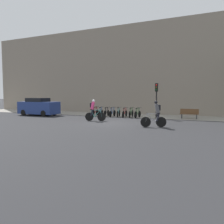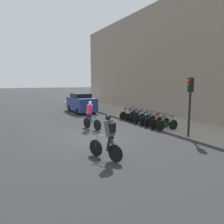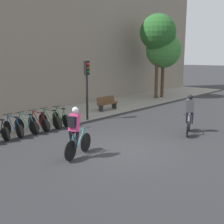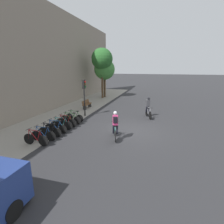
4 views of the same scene
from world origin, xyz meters
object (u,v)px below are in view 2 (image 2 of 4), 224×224
object	(u,v)px
cyclist_pink	(90,114)
parked_bike_3	(142,118)
parked_bike_4	(148,119)
parked_bike_6	(160,122)
parked_bike_1	(133,116)
parked_bike_5	(154,121)
traffic_light_pole	(190,96)
cyclist_grey	(108,136)
parked_bike_7	(167,124)
parked_car	(81,103)
parked_bike_2	(137,117)
parked_bike_0	(128,114)

from	to	relation	value
cyclist_pink	parked_bike_3	bearing A→B (deg)	90.62
parked_bike_4	parked_bike_6	distance (m)	1.31
parked_bike_1	parked_bike_3	size ratio (longest dim) A/B	0.93
parked_bike_5	traffic_light_pole	xyz separation A→B (m)	(3.11, -0.08, 1.87)
cyclist_grey	parked_bike_7	xyz separation A→B (m)	(-2.96, 5.57, -0.56)
parked_car	cyclist_pink	bearing A→B (deg)	-15.56
cyclist_pink	parked_bike_2	bearing A→B (deg)	99.72
parked_bike_0	parked_bike_1	world-z (taller)	parked_bike_0
cyclist_pink	parked_bike_7	xyz separation A→B (m)	(2.58, 4.09, -0.56)
cyclist_pink	parked_bike_5	xyz separation A→B (m)	(1.27, 4.09, -0.56)
cyclist_grey	parked_bike_4	size ratio (longest dim) A/B	1.12
parked_bike_0	parked_car	size ratio (longest dim) A/B	0.37
parked_bike_0	parked_bike_3	distance (m)	1.97
traffic_light_pole	cyclist_pink	bearing A→B (deg)	-137.56
cyclist_pink	parked_bike_0	xyz separation A→B (m)	(-2.01, 4.09, -0.55)
parked_bike_0	parked_bike_7	size ratio (longest dim) A/B	1.01
cyclist_grey	parked_bike_3	distance (m)	7.91
parked_bike_3	parked_bike_7	xyz separation A→B (m)	(2.62, 0.00, 0.00)
cyclist_grey	parked_bike_2	distance (m)	8.39
parked_bike_3	parked_bike_4	xyz separation A→B (m)	(0.66, 0.00, 0.00)
parked_bike_1	parked_bike_3	distance (m)	1.31
parked_bike_3	traffic_light_pole	xyz separation A→B (m)	(4.42, -0.08, 1.87)
parked_bike_6	traffic_light_pole	xyz separation A→B (m)	(2.45, -0.08, 1.86)
parked_bike_6	parked_bike_7	bearing A→B (deg)	0.09
parked_bike_3	parked_car	size ratio (longest dim) A/B	0.38
parked_bike_0	parked_bike_4	size ratio (longest dim) A/B	1.01
parked_bike_4	parked_bike_5	distance (m)	0.66
parked_bike_1	parked_car	distance (m)	6.70
cyclist_pink	cyclist_grey	distance (m)	5.74
parked_bike_1	parked_bike_3	bearing A→B (deg)	-0.05
cyclist_pink	parked_bike_2	world-z (taller)	cyclist_pink
parked_bike_6	parked_car	size ratio (longest dim) A/B	0.40
parked_bike_2	parked_bike_6	xyz separation A→B (m)	(2.62, -0.00, 0.02)
parked_bike_4	parked_car	bearing A→B (deg)	-167.01
cyclist_pink	traffic_light_pole	bearing A→B (deg)	42.44
cyclist_pink	traffic_light_pole	distance (m)	6.08
parked_bike_3	parked_bike_6	size ratio (longest dim) A/B	0.97
parked_bike_4	traffic_light_pole	size ratio (longest dim) A/B	0.49
parked_bike_0	parked_bike_7	distance (m)	4.59
parked_bike_3	parked_bike_5	bearing A→B (deg)	0.01
parked_bike_6	parked_bike_0	bearing A→B (deg)	179.98
traffic_light_pole	parked_bike_7	bearing A→B (deg)	177.30
parked_bike_3	parked_bike_5	size ratio (longest dim) A/B	1.00
parked_bike_7	parked_bike_3	bearing A→B (deg)	-179.97
parked_bike_2	parked_bike_7	bearing A→B (deg)	0.01
cyclist_grey	parked_bike_3	bearing A→B (deg)	135.07
parked_bike_1	parked_bike_6	distance (m)	3.28
parked_bike_2	cyclist_pink	bearing A→B (deg)	-80.28
parked_bike_3	cyclist_grey	bearing A→B (deg)	-44.93
parked_bike_5	parked_bike_0	bearing A→B (deg)	179.98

